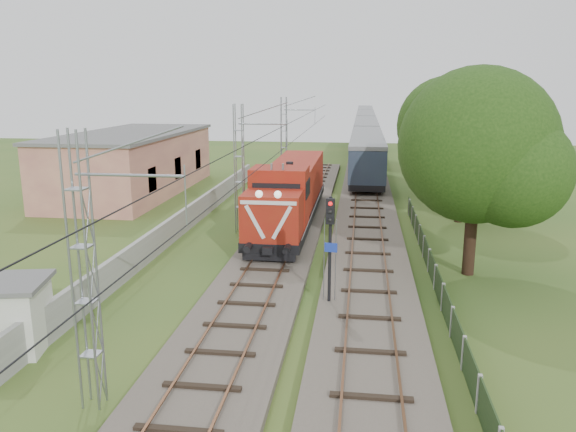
# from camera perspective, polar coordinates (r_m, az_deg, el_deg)

# --- Properties ---
(ground) EXTENTS (140.00, 140.00, 0.00)m
(ground) POSITION_cam_1_polar(r_m,az_deg,el_deg) (24.10, -3.91, -9.06)
(ground) COLOR #325620
(ground) RESTS_ON ground
(track_main) EXTENTS (4.20, 70.00, 0.45)m
(track_main) POSITION_cam_1_polar(r_m,az_deg,el_deg) (30.53, -1.33, -3.82)
(track_main) COLOR #6B6054
(track_main) RESTS_ON ground
(track_side) EXTENTS (4.20, 80.00, 0.45)m
(track_side) POSITION_cam_1_polar(r_m,az_deg,el_deg) (42.79, 8.00, 1.00)
(track_side) COLOR #6B6054
(track_side) RESTS_ON ground
(catenary) EXTENTS (3.31, 70.00, 8.00)m
(catenary) POSITION_cam_1_polar(r_m,az_deg,el_deg) (35.03, -4.89, 4.82)
(catenary) COLOR gray
(catenary) RESTS_ON ground
(boundary_wall) EXTENTS (0.25, 40.00, 1.50)m
(boundary_wall) POSITION_cam_1_polar(r_m,az_deg,el_deg) (36.56, -10.23, -0.25)
(boundary_wall) COLOR #9E9E99
(boundary_wall) RESTS_ON ground
(station_building) EXTENTS (8.40, 20.40, 5.22)m
(station_building) POSITION_cam_1_polar(r_m,az_deg,el_deg) (50.25, -15.47, 5.29)
(station_building) COLOR tan
(station_building) RESTS_ON ground
(fence) EXTENTS (0.12, 32.00, 1.20)m
(fence) POSITION_cam_1_polar(r_m,az_deg,el_deg) (26.49, 14.74, -6.00)
(fence) COLOR black
(fence) RESTS_ON ground
(locomotive) EXTENTS (3.13, 17.90, 4.55)m
(locomotive) POSITION_cam_1_polar(r_m,az_deg,el_deg) (36.45, 0.26, 2.44)
(locomotive) COLOR black
(locomotive) RESTS_ON ground
(coach_rake) EXTENTS (3.16, 94.24, 3.65)m
(coach_rake) POSITION_cam_1_polar(r_m,az_deg,el_deg) (92.50, 7.89, 9.01)
(coach_rake) COLOR black
(coach_rake) RESTS_ON ground
(signal_post) EXTENTS (0.52, 0.41, 4.74)m
(signal_post) POSITION_cam_1_polar(r_m,az_deg,el_deg) (22.78, 4.30, -1.74)
(signal_post) COLOR black
(signal_post) RESTS_ON ground
(relay_hut) EXTENTS (2.94, 2.94, 2.56)m
(relay_hut) POSITION_cam_1_polar(r_m,az_deg,el_deg) (22.02, -26.26, -9.04)
(relay_hut) COLOR silver
(relay_hut) RESTS_ON ground
(tree_a) EXTENTS (7.74, 7.37, 10.03)m
(tree_a) POSITION_cam_1_polar(r_m,az_deg,el_deg) (27.94, 18.86, 6.63)
(tree_a) COLOR #331F15
(tree_a) RESTS_ON ground
(tree_b) EXTENTS (7.09, 6.75, 9.19)m
(tree_b) POSITION_cam_1_polar(r_m,az_deg,el_deg) (39.16, 17.61, 7.62)
(tree_b) COLOR #331F15
(tree_b) RESTS_ON ground
(tree_c) EXTENTS (6.10, 5.81, 7.91)m
(tree_c) POSITION_cam_1_polar(r_m,az_deg,el_deg) (47.09, 15.87, 7.59)
(tree_c) COLOR #331F15
(tree_c) RESTS_ON ground
(tree_d) EXTENTS (6.50, 6.19, 8.42)m
(tree_d) POSITION_cam_1_polar(r_m,az_deg,el_deg) (56.80, 16.53, 8.74)
(tree_d) COLOR #331F15
(tree_d) RESTS_ON ground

